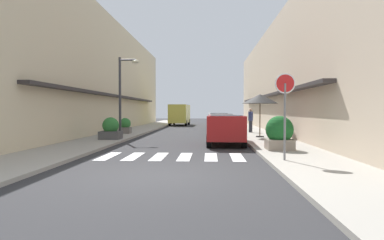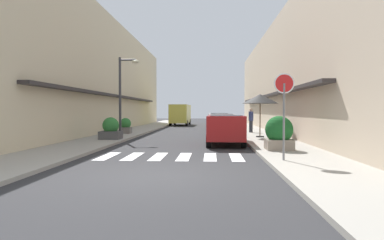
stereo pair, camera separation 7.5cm
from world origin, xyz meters
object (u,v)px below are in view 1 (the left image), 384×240
Objects in this scene: street_lamp at (124,88)px; planter_far at (125,126)px; parked_car_mid at (221,122)px; planter_midblock at (111,129)px; round_street_sign at (285,94)px; cafe_umbrella at (260,99)px; delivery_van at (180,113)px; pedestrian_walking_near at (251,120)px; planter_corner at (279,133)px; parked_car_far at (219,119)px; parked_car_near at (226,126)px.

planter_far is at bearing 103.10° from street_lamp.
parked_car_mid reaches higher than planter_midblock.
cafe_umbrella is (0.60, 9.33, 0.14)m from round_street_sign.
parked_car_mid is 15.90m from delivery_van.
pedestrian_walking_near is (7.85, 5.52, -1.95)m from street_lamp.
pedestrian_walking_near is (0.14, 10.73, 0.26)m from planter_corner.
round_street_sign is 2.02× the size of planter_corner.
parked_car_far is at bearing 62.04° from planter_midblock.
round_street_sign is at bearing -93.69° from cafe_umbrella.
delivery_van reaches higher than planter_far.
delivery_van is 15.36m from pedestrian_walking_near.
cafe_umbrella is at bearing 88.49° from planter_corner.
round_street_sign is at bearing -55.85° from planter_far.
parked_car_far is 10.28m from cafe_umbrella.
parked_car_far is 2.38× the size of pedestrian_walking_near.
pedestrian_walking_near reaches higher than parked_car_near.
parked_car_mid is 0.75× the size of delivery_van.
planter_corner is at bearing -28.92° from planter_midblock.
round_street_sign is 10.92m from street_lamp.
planter_midblock is at bearing -167.63° from cafe_umbrella.
parked_car_mid is (0.00, 6.53, 0.00)m from parked_car_near.
parked_car_near is 1.45× the size of round_street_sign.
parked_car_near is 2.93× the size of planter_corner.
parked_car_near is 6.53m from parked_car_mid.
planter_corner is (6.23, -24.70, -0.62)m from delivery_van.
pedestrian_walking_near is at bearing 36.18° from planter_midblock.
round_street_sign reaches higher than pedestrian_walking_near.
delivery_van is at bearing 109.29° from cafe_umbrella.
parked_car_mid reaches higher than planter_far.
parked_car_near is 2.30× the size of pedestrian_walking_near.
planter_far is 8.92m from pedestrian_walking_near.
cafe_umbrella reaches higher than parked_car_far.
planter_midblock reaches higher than planter_far.
parked_car_near is at bearing -79.09° from delivery_van.
street_lamp is at bearing 157.48° from parked_car_near.
cafe_umbrella is 1.86× the size of planter_corner.
round_street_sign is at bearing -78.14° from delivery_van.
planter_corner reaches higher than parked_car_near.
planter_corner is at bearing -91.51° from cafe_umbrella.
parked_car_far is 6.04m from pedestrian_walking_near.
parked_car_mid is at bearing 102.12° from planter_corner.
planter_far is (-8.63, 9.18, -0.14)m from planter_corner.
round_street_sign is at bearing -48.14° from street_lamp.
parked_car_mid is 1.60× the size of cafe_umbrella.
planter_midblock is at bearing -85.63° from planter_far.
planter_midblock is at bearing -124.93° from pedestrian_walking_near.
pedestrian_walking_near is (0.58, 13.63, -1.20)m from round_street_sign.
parked_car_near is at bearing -86.45° from pedestrian_walking_near.
planter_corner is at bearing -75.85° from delivery_van.
planter_corner is at bearing 81.54° from round_street_sign.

